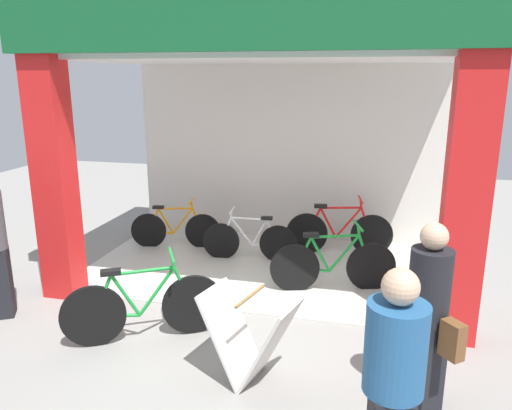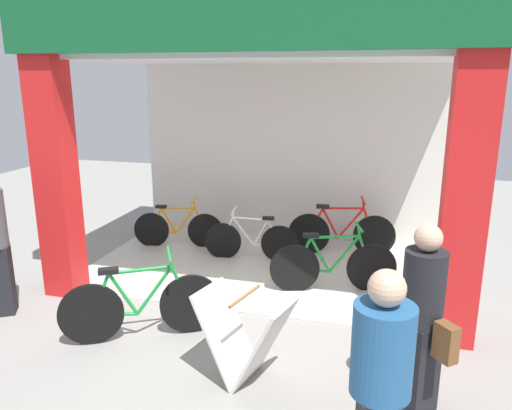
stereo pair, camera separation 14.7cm
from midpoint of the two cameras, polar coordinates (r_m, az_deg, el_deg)
ground_plane at (r=6.08m, az=-1.19°, el=-12.33°), size 18.35×18.35×0.00m
shop_facade at (r=6.94m, az=2.29°, el=8.38°), size 5.38×3.34×3.75m
bicycle_inside_0 at (r=7.58m, az=0.01°, el=-4.09°), size 1.45×0.40×0.80m
bicycle_inside_1 at (r=6.58m, az=9.48°, el=-6.89°), size 1.61×0.56×0.91m
bicycle_inside_2 at (r=8.23m, az=-8.48°, el=-2.69°), size 1.45×0.42×0.81m
bicycle_inside_3 at (r=7.91m, az=10.30°, el=-3.15°), size 1.66×0.46×0.92m
bicycle_parked_0 at (r=5.53m, az=-12.33°, el=-11.27°), size 1.53×0.86×0.95m
sandwich_board_sign at (r=4.69m, az=-0.36°, el=-15.10°), size 0.97×0.71×0.88m
pedestrian_0 at (r=3.35m, az=15.31°, el=-20.03°), size 0.42×0.60×1.69m
pedestrian_2 at (r=4.39m, az=19.51°, el=-12.16°), size 0.52×0.56×1.65m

